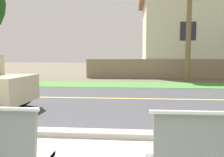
{
  "coord_description": "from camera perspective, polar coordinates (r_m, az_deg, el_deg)",
  "views": [
    {
      "loc": [
        0.35,
        -1.86,
        1.45
      ],
      "look_at": [
        -0.12,
        3.36,
        1.0
      ],
      "focal_mm": 37.6,
      "sensor_mm": 36.0,
      "label": 1
    }
  ],
  "objects": [
    {
      "name": "curb_edge",
      "position": [
        4.45,
        0.34,
        -13.37
      ],
      "size": [
        44.0,
        0.3,
        0.11
      ],
      "primitive_type": "cube",
      "color": "#ADA89E",
      "rests_on": "ground_plane"
    },
    {
      "name": "garden_wall",
      "position": [
        17.56,
        15.18,
        2.29
      ],
      "size": [
        13.0,
        0.36,
        1.4
      ],
      "primitive_type": "cube",
      "color": "gray",
      "rests_on": "ground_plane"
    },
    {
      "name": "far_verge_grass",
      "position": [
        12.97,
        3.5,
        -1.48
      ],
      "size": [
        48.0,
        2.8,
        0.02
      ],
      "primitive_type": "cube",
      "color": "#478438",
      "rests_on": "ground_plane"
    },
    {
      "name": "ground_plane",
      "position": [
        9.97,
        3.02,
        -3.46
      ],
      "size": [
        140.0,
        140.0,
        0.0
      ],
      "primitive_type": "plane",
      "color": "#665B4C"
    },
    {
      "name": "street_asphalt",
      "position": [
        8.49,
        2.66,
        -4.9
      ],
      "size": [
        52.0,
        8.0,
        0.01
      ],
      "primitive_type": "cube",
      "color": "#424247",
      "rests_on": "ground_plane"
    },
    {
      "name": "road_centre_line",
      "position": [
        8.49,
        2.66,
        -4.87
      ],
      "size": [
        48.0,
        0.14,
        0.01
      ],
      "primitive_type": "cube",
      "color": "#E0CC4C",
      "rests_on": "ground_plane"
    },
    {
      "name": "house_across_street",
      "position": [
        21.5,
        22.41,
        9.82
      ],
      "size": [
        11.55,
        6.91,
        6.76
      ],
      "color": "beige",
      "rests_on": "ground_plane"
    }
  ]
}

